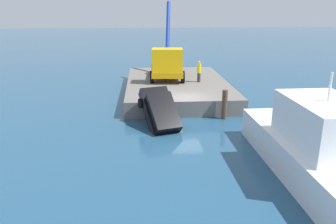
% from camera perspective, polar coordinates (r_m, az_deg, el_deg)
% --- Properties ---
extents(ground, '(200.00, 200.00, 0.00)m').
position_cam_1_polar(ground, '(23.92, 2.84, -0.25)').
color(ground, navy).
extents(dock, '(13.31, 8.44, 1.14)m').
position_cam_1_polar(dock, '(29.21, 1.52, 4.19)').
color(dock, slate).
rests_on(dock, ground).
extents(crane_truck, '(7.79, 3.19, 6.60)m').
position_cam_1_polar(crane_truck, '(29.30, -0.12, 8.18)').
color(crane_truck, orange).
rests_on(crane_truck, dock).
extents(dock_worker, '(0.34, 0.34, 1.76)m').
position_cam_1_polar(dock_worker, '(28.56, 5.26, 6.83)').
color(dock_worker, '#373737').
rests_on(dock_worker, dock).
extents(salvaged_car, '(4.40, 3.02, 3.58)m').
position_cam_1_polar(salvaged_car, '(20.78, -0.92, -1.10)').
color(salvaged_car, black).
rests_on(salvaged_car, ground).
extents(piling_near, '(0.43, 0.43, 1.83)m').
position_cam_1_polar(piling_near, '(22.08, -2.57, 0.72)').
color(piling_near, brown).
rests_on(piling_near, ground).
extents(piling_mid, '(0.36, 0.36, 2.00)m').
position_cam_1_polar(piling_mid, '(22.81, 9.52, 1.26)').
color(piling_mid, brown).
rests_on(piling_mid, ground).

